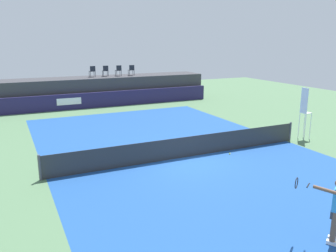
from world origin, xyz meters
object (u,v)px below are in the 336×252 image
Objects in this scene: umpire_chair at (305,110)px; net_post_near at (40,168)px; tennis_player at (335,209)px; spectator_chair_center at (119,70)px; spectator_chair_right at (131,70)px; spectator_chair_far_left at (92,71)px; spectator_chair_left at (105,70)px; net_post_far at (290,132)px; tennis_ball at (230,154)px.

umpire_chair reaches higher than net_post_near.
net_post_near is 0.56× the size of tennis_player.
spectator_chair_center is 1.00× the size of spectator_chair_right.
spectator_chair_far_left and spectator_chair_left have the same top height.
net_post_far is (3.33, -15.17, -2.19)m from spectator_chair_right.
spectator_chair_right is (2.18, -0.26, 0.00)m from spectator_chair_left.
tennis_player is (-6.84, -7.65, -0.63)m from umpire_chair.
umpire_chair is (7.49, -15.45, -1.11)m from spectator_chair_far_left.
umpire_chair is (6.40, -15.44, -1.11)m from spectator_chair_left.
spectator_chair_right is 17.81m from net_post_near.
spectator_chair_left and spectator_chair_center have the same top height.
spectator_chair_left is 13.06× the size of tennis_ball.
spectator_chair_center is 1.11m from spectator_chair_right.
spectator_chair_far_left reaches higher than net_post_far.
net_post_far is (6.60, -15.44, -2.19)m from spectator_chair_far_left.
tennis_player is at bearing -91.09° from spectator_chair_left.
tennis_player is at bearing -131.79° from umpire_chair.
umpire_chair is (4.22, -15.18, -1.11)m from spectator_chair_right.
umpire_chair is at bearing -0.03° from net_post_near.
net_post_near and net_post_far have the same top height.
net_post_near is (-9.07, -15.17, -2.19)m from spectator_chair_right.
spectator_chair_far_left reaches higher than tennis_player.
net_post_near is at bearing 180.00° from net_post_far.
net_post_far is (4.44, -15.27, -2.19)m from spectator_chair_center.
spectator_chair_center and spectator_chair_right have the same top height.
net_post_far is 14.71× the size of tennis_ball.
spectator_chair_center is at bearing -4.48° from spectator_chair_far_left.
tennis_ball is at bearing -93.00° from spectator_chair_right.
spectator_chair_right reaches higher than net_post_far.
tennis_ball is (0.28, -15.80, -2.66)m from spectator_chair_center.
spectator_chair_far_left is 13.06× the size of tennis_ball.
tennis_player is (-1.52, -22.93, -1.73)m from spectator_chair_center.
spectator_chair_center reaches higher than tennis_player.
spectator_chair_left is 16.54m from net_post_far.
spectator_chair_center is 17.36m from net_post_near.
spectator_chair_left is at bearing -0.41° from spectator_chair_far_left.
spectator_chair_left reaches higher than tennis_ball.
spectator_chair_center is at bearing 106.19° from net_post_far.
spectator_chair_right is (1.11, -0.10, 0.00)m from spectator_chair_center.
umpire_chair is 40.59× the size of tennis_ball.
net_post_near is 14.71× the size of tennis_ball.
spectator_chair_center is at bearing 109.21° from umpire_chair.
net_post_near is (-5.80, -15.44, -2.19)m from spectator_chair_far_left.
tennis_ball is (1.80, 7.13, -0.92)m from tennis_player.
spectator_chair_far_left is at bearing 175.28° from spectator_chair_right.
tennis_ball is (8.25, -0.53, -0.46)m from net_post_near.
spectator_chair_left reaches higher than tennis_player.
spectator_chair_left is at bearing 65.95° from net_post_near.
tennis_ball is (-5.04, -0.52, -1.55)m from umpire_chair.
spectator_chair_center is 0.32× the size of umpire_chair.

